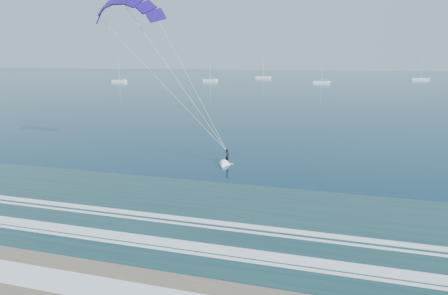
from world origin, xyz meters
TOP-DOWN VIEW (x-y plane):
  - ground at (0.00, 0.00)m, footprint 900.00×900.00m
  - kitesurfer_rig at (-7.08, 23.01)m, footprint 15.13×8.15m
  - sailboat_0 at (-102.83, 172.08)m, footprint 7.88×2.40m
  - sailboat_1 at (-59.37, 193.22)m, footprint 7.68×2.40m
  - sailboat_2 at (-38.39, 237.18)m, footprint 9.60×2.40m
  - sailboat_3 at (-0.11, 191.64)m, footprint 8.01×2.40m
  - sailboat_4 at (53.41, 240.03)m, footprint 9.35×2.40m

SIDE VIEW (x-z plane):
  - ground at x=0.00m, z-range 0.00..0.00m
  - sailboat_1 at x=-59.37m, z-range -4.67..6.02m
  - sailboat_0 at x=-102.83m, z-range -4.74..6.09m
  - sailboat_3 at x=-0.11m, z-range -4.93..6.29m
  - sailboat_4 at x=53.41m, z-range -5.63..7.00m
  - sailboat_2 at x=-38.39m, z-range -5.72..7.10m
  - kitesurfer_rig at x=-7.08m, z-range 0.16..19.19m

